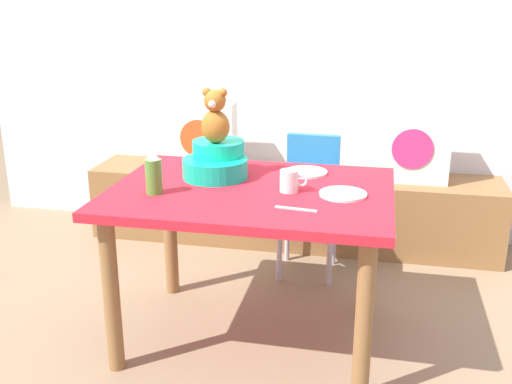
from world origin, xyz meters
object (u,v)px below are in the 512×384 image
(dining_table, at_px, (251,211))
(ketchup_bottle, at_px, (154,174))
(teddy_bear, at_px, (215,117))
(dinner_plate_near, at_px, (343,194))
(highchair, at_px, (309,186))
(dinner_plate_far, at_px, (306,172))
(infant_seat_teal, at_px, (216,161))
(pillow_floral_left, at_px, (202,136))
(coffee_mug, at_px, (290,181))
(pillow_floral_right, at_px, (412,146))
(book_stack, at_px, (302,170))

(dining_table, bearing_deg, ketchup_bottle, -158.01)
(teddy_bear, bearing_deg, dinner_plate_near, -15.04)
(highchair, bearing_deg, teddy_bear, -120.20)
(highchair, distance_m, dinner_plate_far, 0.54)
(teddy_bear, bearing_deg, infant_seat_teal, 90.00)
(pillow_floral_left, bearing_deg, dinner_plate_near, -50.64)
(dining_table, xyz_separation_m, ketchup_bottle, (-0.39, -0.16, 0.19))
(coffee_mug, bearing_deg, teddy_bear, 157.22)
(teddy_bear, xyz_separation_m, dinner_plate_near, (0.60, -0.16, -0.27))
(dinner_plate_far, bearing_deg, teddy_bear, -161.49)
(pillow_floral_right, distance_m, book_stack, 0.69)
(ketchup_bottle, relative_size, dinner_plate_near, 0.92)
(dining_table, xyz_separation_m, coffee_mug, (0.17, -0.01, 0.16))
(pillow_floral_right, height_order, highchair, pillow_floral_right)
(teddy_bear, xyz_separation_m, ketchup_bottle, (-0.19, -0.30, -0.19))
(pillow_floral_right, relative_size, teddy_bear, 1.76)
(dinner_plate_near, bearing_deg, ketchup_bottle, -170.04)
(pillow_floral_right, xyz_separation_m, teddy_bear, (-0.93, -1.04, 0.34))
(book_stack, relative_size, highchair, 0.25)
(infant_seat_teal, distance_m, dinner_plate_far, 0.43)
(dining_table, bearing_deg, highchair, 77.75)
(highchair, height_order, ketchup_bottle, ketchup_bottle)
(highchair, xyz_separation_m, infant_seat_teal, (-0.36, -0.62, 0.29))
(dinner_plate_near, bearing_deg, pillow_floral_left, 129.36)
(pillow_floral_left, xyz_separation_m, ketchup_bottle, (0.20, -1.34, 0.15))
(dinner_plate_near, height_order, dinner_plate_far, same)
(coffee_mug, bearing_deg, dining_table, 175.85)
(pillow_floral_left, bearing_deg, book_stack, 1.85)
(dining_table, height_order, highchair, highchair)
(highchair, relative_size, dinner_plate_far, 3.95)
(pillow_floral_right, relative_size, infant_seat_teal, 1.33)
(pillow_floral_right, height_order, teddy_bear, teddy_bear)
(pillow_floral_left, bearing_deg, pillow_floral_right, 0.00)
(book_stack, distance_m, ketchup_bottle, 1.47)
(infant_seat_teal, xyz_separation_m, dinner_plate_far, (0.40, 0.13, -0.07))
(highchair, distance_m, dinner_plate_near, 0.85)
(ketchup_bottle, bearing_deg, pillow_floral_right, 50.19)
(dinner_plate_near, bearing_deg, dining_table, 177.41)
(pillow_floral_right, distance_m, dining_table, 1.39)
(dinner_plate_far, bearing_deg, dining_table, -126.55)
(dining_table, distance_m, dinner_plate_far, 0.36)
(teddy_bear, distance_m, ketchup_bottle, 0.40)
(dinner_plate_far, bearing_deg, pillow_floral_left, 131.11)
(highchair, relative_size, dinner_plate_near, 3.95)
(highchair, xyz_separation_m, teddy_bear, (-0.36, -0.62, 0.50))
(dinner_plate_near, relative_size, dinner_plate_far, 1.00)
(teddy_bear, relative_size, dinner_plate_near, 1.25)
(book_stack, height_order, teddy_bear, teddy_bear)
(ketchup_bottle, distance_m, dinner_plate_near, 0.80)
(dinner_plate_far, bearing_deg, book_stack, 98.69)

